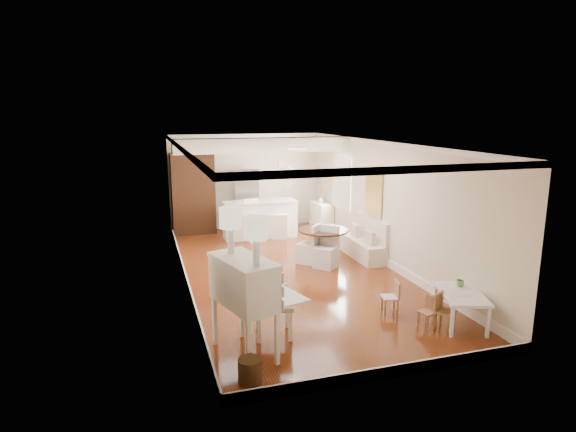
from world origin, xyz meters
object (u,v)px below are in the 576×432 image
kids_chair_a (427,312)px  bar_stool_left (254,220)px  slip_chair_near (326,247)px  slip_chair_far (309,243)px  gustavian_armchair (273,303)px  bar_stool_right (279,219)px  sideboard (321,217)px  kids_table (460,308)px  fridge (258,199)px  kids_chair_b (390,297)px  kids_chair_c (445,311)px  dining_table (323,246)px  wicker_basket (250,370)px  secretary_bureau (244,307)px  pantry_cabinet (193,194)px  breakfast_counter (260,219)px

kids_chair_a → bar_stool_left: size_ratio=0.45×
slip_chair_near → slip_chair_far: bearing=166.4°
slip_chair_near → gustavian_armchair: bearing=-78.6°
gustavian_armchair → kids_chair_a: size_ratio=2.12×
bar_stool_right → sideboard: (1.40, 0.41, -0.13)m
kids_table → fridge: fridge is taller
kids_chair_b → kids_chair_c: kids_chair_c is taller
dining_table → bar_stool_left: bearing=115.9°
kids_table → bar_stool_right: size_ratio=1.00×
wicker_basket → kids_table: (3.69, 0.69, 0.11)m
kids_chair_c → bar_stool_right: 6.38m
slip_chair_far → fridge: 3.67m
secretary_bureau → bar_stool_right: (2.30, 6.19, -0.18)m
bar_stool_left → fridge: bearing=57.2°
gustavian_armchair → pantry_cabinet: bearing=13.6°
gustavian_armchair → wicker_basket: (-0.64, -1.21, -0.38)m
kids_table → kids_chair_b: bearing=139.0°
kids_table → bar_stool_left: (-2.04, 6.14, 0.29)m
gustavian_armchair → slip_chair_far: gustavian_armchair is taller
kids_chair_a → kids_chair_b: size_ratio=0.88×
kids_chair_a → breakfast_counter: 6.48m
slip_chair_far → sideboard: size_ratio=1.05×
kids_chair_a → slip_chair_far: slip_chair_far is taller
secretary_bureau → gustavian_armchair: bearing=23.3°
slip_chair_far → pantry_cabinet: 4.34m
gustavian_armchair → bar_stool_right: bar_stool_right is taller
slip_chair_far → breakfast_counter: (-0.52, 2.58, 0.05)m
breakfast_counter → kids_table: bearing=-74.4°
bar_stool_right → pantry_cabinet: pantry_cabinet is taller
wicker_basket → sideboard: 8.27m
dining_table → sideboard: 2.99m
secretary_bureau → kids_chair_c: size_ratio=2.44×
gustavian_armchair → sideboard: gustavian_armchair is taller
gustavian_armchair → wicker_basket: gustavian_armchair is taller
dining_table → slip_chair_near: slip_chair_near is taller
dining_table → slip_chair_near: (-0.10, -0.43, 0.08)m
breakfast_counter → kids_chair_c: bearing=-77.3°
dining_table → slip_chair_near: 0.45m
wicker_basket → slip_chair_far: slip_chair_far is taller
kids_chair_a → slip_chair_near: (-0.46, 3.33, 0.22)m
gustavian_armchair → kids_table: 3.10m
bar_stool_left → kids_table: bearing=-86.1°
kids_chair_a → breakfast_counter: bearing=174.9°
slip_chair_far → fridge: (-0.32, 3.63, 0.44)m
bar_stool_left → pantry_cabinet: (-1.46, 1.37, 0.58)m
slip_chair_far → bar_stool_left: bearing=-116.6°
slip_chair_far → breakfast_counter: breakfast_counter is taller
fridge → sideboard: (1.70, -0.84, -0.48)m
bar_stool_right → sideboard: size_ratio=1.24×
dining_table → secretary_bureau: bearing=-125.2°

